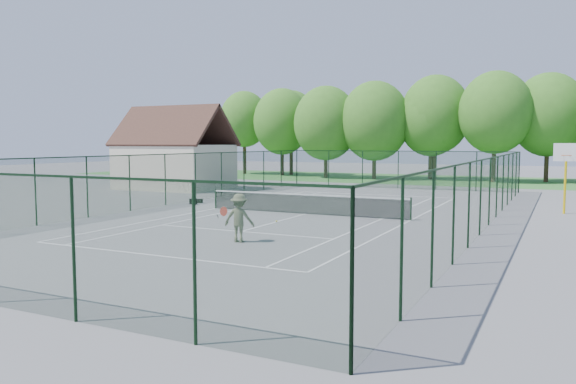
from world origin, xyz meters
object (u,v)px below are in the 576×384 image
(tennis_net, at_px, (305,203))
(basketball_goal, at_px, (566,165))
(tennis_player, at_px, (239,218))
(sports_bag_a, at_px, (193,201))

(tennis_net, height_order, basketball_goal, basketball_goal)
(tennis_net, xyz_separation_m, tennis_player, (1.20, -8.53, 0.32))
(tennis_net, xyz_separation_m, sports_bag_a, (-7.94, 1.26, -0.41))
(sports_bag_a, bearing_deg, tennis_net, -15.03)
(basketball_goal, distance_m, tennis_player, 17.80)
(tennis_net, height_order, tennis_player, tennis_player)
(tennis_net, distance_m, sports_bag_a, 8.05)
(basketball_goal, height_order, tennis_player, basketball_goal)
(tennis_net, relative_size, tennis_player, 4.89)
(sports_bag_a, xyz_separation_m, tennis_player, (9.14, -9.79, 0.74))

